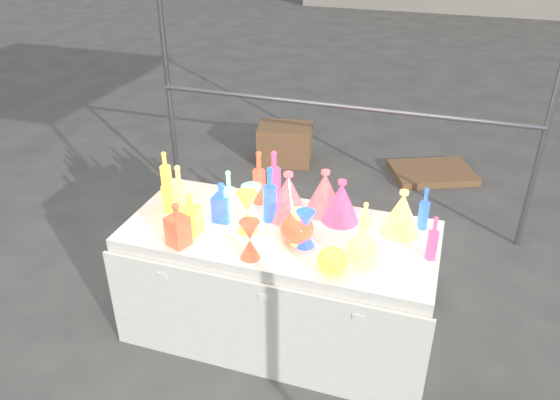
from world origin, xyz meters
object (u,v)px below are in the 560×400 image
(bottle_0, at_px, (166,171))
(decanter_0, at_px, (191,213))
(display_table, at_px, (280,283))
(hourglass_0, at_px, (250,240))
(globe_0, at_px, (332,262))
(lampshade_0, at_px, (288,195))
(cardboard_box_closed, at_px, (285,144))

(bottle_0, relative_size, decanter_0, 1.09)
(display_table, xyz_separation_m, hourglass_0, (-0.07, -0.30, 0.49))
(hourglass_0, distance_m, globe_0, 0.45)
(display_table, bearing_deg, lampshade_0, 90.38)
(decanter_0, xyz_separation_m, lampshade_0, (0.47, 0.34, 0.02))
(hourglass_0, relative_size, globe_0, 1.38)
(display_table, height_order, bottle_0, bottle_0)
(decanter_0, distance_m, lampshade_0, 0.58)
(bottle_0, xyz_separation_m, lampshade_0, (0.85, -0.07, 0.01))
(display_table, height_order, decanter_0, decanter_0)
(display_table, relative_size, hourglass_0, 8.28)
(cardboard_box_closed, relative_size, bottle_0, 1.95)
(cardboard_box_closed, xyz_separation_m, lampshade_0, (0.73, -2.24, 0.70))
(display_table, relative_size, decanter_0, 7.27)
(decanter_0, bearing_deg, globe_0, -5.19)
(cardboard_box_closed, height_order, lampshade_0, lampshade_0)
(cardboard_box_closed, bearing_deg, display_table, -83.79)
(display_table, xyz_separation_m, cardboard_box_closed, (-0.73, 2.41, -0.18))
(globe_0, relative_size, lampshade_0, 0.55)
(bottle_0, bearing_deg, cardboard_box_closed, 86.80)
(display_table, relative_size, globe_0, 11.39)
(hourglass_0, bearing_deg, bottle_0, 145.59)
(cardboard_box_closed, distance_m, lampshade_0, 2.46)
(display_table, bearing_deg, cardboard_box_closed, 106.84)
(display_table, distance_m, globe_0, 0.65)
(cardboard_box_closed, xyz_separation_m, globe_0, (1.11, -2.70, 0.62))
(globe_0, height_order, lampshade_0, lampshade_0)
(display_table, distance_m, lampshade_0, 0.55)
(cardboard_box_closed, distance_m, globe_0, 2.98)
(bottle_0, distance_m, hourglass_0, 0.95)
(hourglass_0, distance_m, lampshade_0, 0.47)
(decanter_0, xyz_separation_m, hourglass_0, (0.40, -0.13, -0.02))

